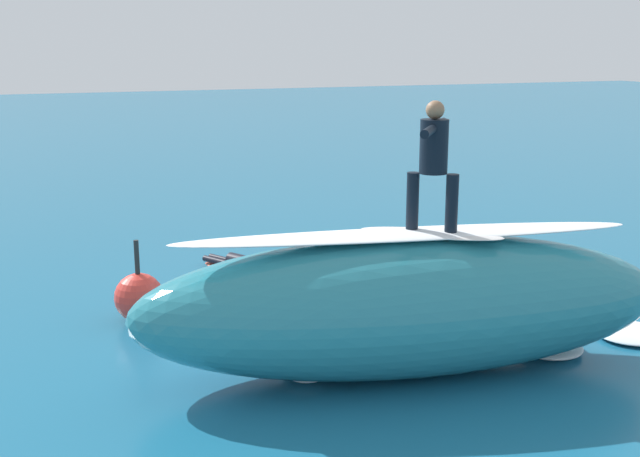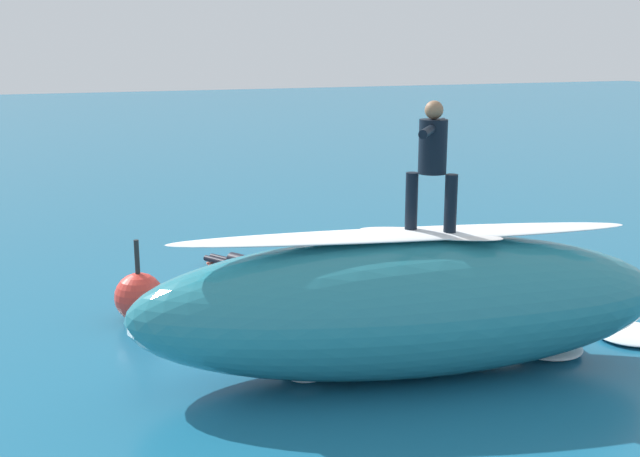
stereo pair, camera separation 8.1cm
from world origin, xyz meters
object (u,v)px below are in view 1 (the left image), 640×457
Objects in this scene: surfer_riding at (434,156)px; surfboard_paddling at (245,272)px; surfboard_riding at (431,234)px; surfer_paddling at (240,262)px; buoy_marker at (139,297)px.

surfer_riding is 0.80× the size of surfboard_paddling.
surfer_riding is 6.00m from surfboard_paddling.
surfboard_riding reaches higher than surfer_paddling.
surfboard_riding is 5.60m from surfboard_paddling.
buoy_marker is at bearing -7.52° from surfer_riding.
surfboard_riding is at bearing 134.21° from buoy_marker.
surfer_riding is at bearing 0.00° from surfboard_riding.
surfer_riding is 1.15× the size of surfer_paddling.
surfer_paddling is (1.06, -5.30, -1.67)m from surfboard_riding.
surfboard_riding is 4.90m from buoy_marker.
surfboard_riding is 1.42× the size of buoy_marker.
surfboard_paddling is 1.60× the size of buoy_marker.
surfboard_paddling is 0.20m from surfer_paddling.
surfer_riding reaches higher than buoy_marker.
surfboard_riding reaches higher than buoy_marker.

